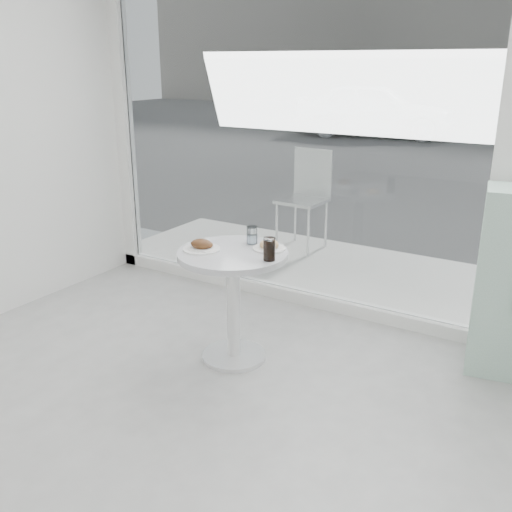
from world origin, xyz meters
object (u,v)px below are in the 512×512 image
Objects in this scene: water_tumbler_a at (252,236)px; cola_glass at (269,250)px; patio_chair at (307,192)px; water_tumbler_b at (252,236)px; main_table at (233,283)px; car_white at (374,110)px; plate_fritter at (202,246)px; plate_donut at (269,246)px.

water_tumbler_a is 0.36m from cola_glass.
patio_chair is 2.58m from cola_glass.
water_tumbler_b is at bearing -69.67° from patio_chair.
water_tumbler_a is 1.06× the size of water_tumbler_b.
main_table is at bearing -95.40° from water_tumbler_a.
water_tumbler_a is (3.59, -11.94, 0.11)m from car_white.
plate_fritter is 2.16× the size of water_tumbler_b.
car_white is 12.77m from cola_glass.
cola_glass is (0.47, 0.05, 0.04)m from plate_fritter.
cola_glass is (0.27, -0.24, 0.02)m from water_tumbler_b.
plate_donut is 1.91× the size of water_tumbler_b.
plate_donut is at bearing -16.03° from water_tumbler_a.
water_tumbler_b is at bearing -174.68° from car_white.
cola_glass reaches higher than water_tumbler_a.
car_white is at bearing 107.35° from plate_donut.
plate_fritter is 0.36m from water_tumbler_b.
plate_fritter is at bearing -146.74° from plate_donut.
plate_fritter is at bearing -175.93° from car_white.
plate_fritter is 1.13× the size of plate_donut.
plate_donut is at bearing 41.71° from main_table.
water_tumbler_b is (0.02, 0.21, 0.27)m from main_table.
car_white is (-2.91, 9.78, 0.08)m from patio_chair.
plate_donut reaches higher than main_table.
plate_donut is 0.17m from water_tumbler_b.
car_white reaches higher than patio_chair.
patio_chair is 2.49m from plate_fritter.
main_table is 0.32m from plate_fritter.
plate_fritter is 2.04× the size of water_tumbler_a.
water_tumbler_a is at bearing -174.68° from car_white.
cola_glass is at bearing -5.14° from main_table.
main_table is 0.34m from water_tumbler_a.
water_tumbler_a reaches higher than main_table.
plate_donut is at bearing 33.26° from plate_fritter.
main_table is 0.41m from cola_glass.
water_tumbler_b reaches higher than main_table.
main_table is 5.37× the size of cola_glass.
patio_chair is 8.64× the size of water_tumbler_a.
cola_glass is (3.85, -12.17, 0.13)m from car_white.
plate_fritter is at bearing -173.59° from cola_glass.
car_white is at bearing 109.55° from patio_chair.
plate_fritter is at bearing -125.67° from water_tumbler_a.
plate_donut is 0.17m from water_tumbler_a.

